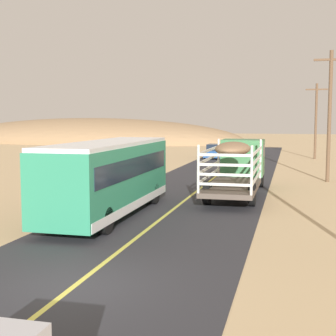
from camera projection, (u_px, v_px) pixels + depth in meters
name	position (u px, v px, depth m)	size (l,w,h in m)	color
ground_plane	(76.00, 286.00, 12.46)	(240.00, 240.00, 0.00)	tan
road_surface	(76.00, 285.00, 12.46)	(8.00, 120.00, 0.02)	#2D2D33
road_centre_line	(76.00, 285.00, 12.46)	(0.16, 117.60, 0.00)	#D8CC4C
livestock_truck	(239.00, 161.00, 27.97)	(2.53, 9.70, 3.02)	#3F7F4C
bus	(109.00, 176.00, 21.10)	(2.54, 10.00, 3.21)	#2D8C66
car_far	(215.00, 152.00, 51.27)	(1.80, 4.40, 1.46)	#264C8C
power_pole_mid	(330.00, 112.00, 32.07)	(2.20, 0.24, 8.60)	brown
power_pole_far	(316.00, 119.00, 49.99)	(2.20, 0.24, 7.70)	brown
distant_hill	(89.00, 142.00, 84.40)	(54.40, 19.47, 8.33)	#957553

